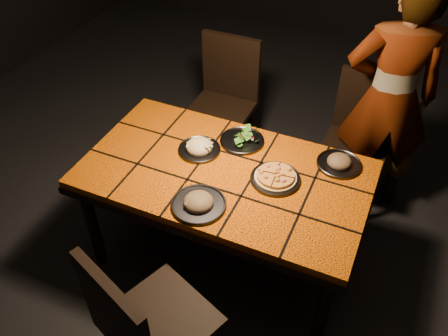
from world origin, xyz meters
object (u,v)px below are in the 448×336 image
at_px(diner, 389,99).
at_px(plate_pizza, 275,178).
at_px(chair_far_left, 225,94).
at_px(dining_table, 225,181).
at_px(chair_near, 142,324).
at_px(chair_far_right, 360,132).
at_px(plate_pasta, 199,148).

xyz_separation_m(diner, plate_pizza, (-0.44, -0.91, -0.08)).
bearing_deg(chair_far_left, plate_pizza, -52.83).
relative_size(dining_table, chair_far_left, 1.62).
distance_m(chair_far_left, plate_pizza, 1.18).
distance_m(chair_near, chair_far_left, 1.94).
relative_size(chair_near, chair_far_left, 1.01).
xyz_separation_m(dining_table, chair_near, (0.00, -0.92, -0.09)).
distance_m(chair_far_right, plate_pasta, 1.19).
bearing_deg(chair_far_left, plate_pasta, -76.23).
relative_size(chair_near, diner, 0.59).
bearing_deg(chair_far_left, chair_near, -77.58).
bearing_deg(plate_pasta, chair_far_left, 104.18).
distance_m(chair_near, plate_pasta, 1.07).
xyz_separation_m(dining_table, chair_far_left, (-0.43, 0.97, -0.10)).
xyz_separation_m(chair_far_right, diner, (0.13, 0.00, 0.30)).
bearing_deg(chair_far_left, diner, -1.04).
xyz_separation_m(dining_table, chair_far_right, (0.60, 0.95, -0.12)).
distance_m(chair_far_right, diner, 0.33).
distance_m(chair_far_left, chair_far_right, 1.02).
distance_m(chair_far_left, diner, 1.19).
bearing_deg(chair_near, chair_far_right, -86.23).
xyz_separation_m(chair_far_right, plate_pasta, (-0.80, -0.85, 0.23)).
xyz_separation_m(chair_near, plate_pasta, (-0.21, 1.03, 0.19)).
relative_size(plate_pizza, plate_pasta, 1.11).
relative_size(chair_far_left, plate_pizza, 3.60).
xyz_separation_m(dining_table, diner, (0.73, 0.96, 0.18)).
bearing_deg(diner, chair_near, 50.77).
bearing_deg(dining_table, plate_pasta, 154.11).
height_order(chair_far_left, plate_pasta, chair_far_left).
height_order(dining_table, chair_far_left, chair_far_left).
distance_m(plate_pizza, plate_pasta, 0.50).
bearing_deg(chair_near, plate_pizza, -84.88).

